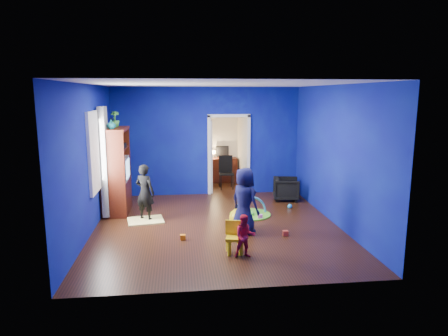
{
  "coord_description": "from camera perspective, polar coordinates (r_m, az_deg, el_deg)",
  "views": [
    {
      "loc": [
        -0.77,
        -7.92,
        2.71
      ],
      "look_at": [
        0.2,
        0.4,
        1.15
      ],
      "focal_mm": 32.0,
      "sensor_mm": 36.0,
      "label": 1
    }
  ],
  "objects": [
    {
      "name": "wall_right",
      "position": [
        8.66,
        15.64,
        1.77
      ],
      "size": [
        0.02,
        5.5,
        2.9
      ],
      "primitive_type": "cube",
      "color": "#0A0A78",
      "rests_on": "floor"
    },
    {
      "name": "toy_0",
      "position": [
        7.94,
        8.77,
        -9.18
      ],
      "size": [
        0.1,
        0.08,
        0.1
      ],
      "primitive_type": "cube",
      "color": "#EB4527",
      "rests_on": "floor"
    },
    {
      "name": "child_black",
      "position": [
        8.81,
        -11.23,
        -3.42
      ],
      "size": [
        0.54,
        0.48,
        1.24
      ],
      "primitive_type": "imported",
      "rotation": [
        0.0,
        0.0,
        2.61
      ],
      "color": "black",
      "rests_on": "floor"
    },
    {
      "name": "curtain",
      "position": [
        9.09,
        -16.68,
        0.83
      ],
      "size": [
        0.14,
        0.42,
        2.4
      ],
      "primitive_type": "cube",
      "color": "slate",
      "rests_on": "floor"
    },
    {
      "name": "hopper_ball",
      "position": [
        8.19,
        2.27,
        -7.19
      ],
      "size": [
        0.43,
        0.43,
        0.43
      ],
      "primitive_type": "sphere",
      "color": "yellow",
      "rests_on": "floor"
    },
    {
      "name": "desk_lamp",
      "position": [
        12.42,
        -1.51,
        2.28
      ],
      "size": [
        0.14,
        0.14,
        0.14
      ],
      "primitive_type": "sphere",
      "color": "#FFD88C",
      "rests_on": "study_desk"
    },
    {
      "name": "ceiling",
      "position": [
        7.96,
        -1.1,
        11.89
      ],
      "size": [
        5.0,
        5.5,
        0.01
      ],
      "primitive_type": "cube",
      "color": "white",
      "rests_on": "wall_back"
    },
    {
      "name": "yellow_blanket",
      "position": [
        8.87,
        -11.14,
        -7.36
      ],
      "size": [
        0.84,
        0.72,
        0.03
      ],
      "primitive_type": "cube",
      "rotation": [
        0.0,
        0.0,
        0.17
      ],
      "color": "#F2E07A",
      "rests_on": "floor"
    },
    {
      "name": "crt_tv",
      "position": [
        9.47,
        -14.98,
        -0.12
      ],
      "size": [
        0.46,
        0.7,
        0.54
      ],
      "primitive_type": "cube",
      "color": "silver",
      "rests_on": "tv_armoire"
    },
    {
      "name": "toddler_red",
      "position": [
        6.77,
        3.01,
        -9.71
      ],
      "size": [
        0.37,
        0.29,
        0.74
      ],
      "primitive_type": "imported",
      "rotation": [
        0.0,
        0.0,
        -0.02
      ],
      "color": "red",
      "rests_on": "floor"
    },
    {
      "name": "armchair",
      "position": [
        10.46,
        8.88,
        -2.96
      ],
      "size": [
        0.75,
        0.73,
        0.59
      ],
      "primitive_type": "imported",
      "rotation": [
        0.0,
        0.0,
        1.39
      ],
      "color": "black",
      "rests_on": "floor"
    },
    {
      "name": "vase",
      "position": [
        9.05,
        -15.81,
        6.02
      ],
      "size": [
        0.26,
        0.26,
        0.2
      ],
      "primitive_type": "imported",
      "rotation": [
        0.0,
        0.0,
        0.39
      ],
      "color": "#0C4E64",
      "rests_on": "tv_armoire"
    },
    {
      "name": "tv_armoire",
      "position": [
        9.48,
        -15.21,
        -0.36
      ],
      "size": [
        0.58,
        1.14,
        1.96
      ],
      "primitive_type": "cube",
      "color": "#3E100A",
      "rests_on": "floor"
    },
    {
      "name": "play_mat",
      "position": [
        9.16,
        3.76,
        -6.62
      ],
      "size": [
        0.93,
        0.93,
        0.02
      ],
      "primitive_type": "cylinder",
      "color": "green",
      "rests_on": "floor"
    },
    {
      "name": "folding_chair",
      "position": [
        11.53,
        0.34,
        -0.73
      ],
      "size": [
        0.4,
        0.4,
        0.92
      ],
      "primitive_type": "cube",
      "color": "black",
      "rests_on": "floor"
    },
    {
      "name": "floor",
      "position": [
        8.41,
        -1.03,
        -8.28
      ],
      "size": [
        5.0,
        5.5,
        0.01
      ],
      "primitive_type": "cube",
      "color": "black",
      "rests_on": "ground"
    },
    {
      "name": "alcove",
      "position": [
        11.72,
        0.15,
        3.37
      ],
      "size": [
        1.0,
        1.75,
        2.5
      ],
      "primitive_type": null,
      "color": "silver",
      "rests_on": "floor"
    },
    {
      "name": "wall_front",
      "position": [
        5.38,
        1.77,
        -3.02
      ],
      "size": [
        5.0,
        0.02,
        2.9
      ],
      "primitive_type": "cube",
      "color": "#0A0A78",
      "rests_on": "floor"
    },
    {
      "name": "book_shelf",
      "position": [
        12.39,
        -0.26,
        7.33
      ],
      "size": [
        0.88,
        0.24,
        0.04
      ],
      "primitive_type": "cube",
      "color": "white",
      "rests_on": "study_desk"
    },
    {
      "name": "wall_back",
      "position": [
        10.77,
        -2.48,
        3.8
      ],
      "size": [
        5.0,
        0.02,
        2.9
      ],
      "primitive_type": "cube",
      "color": "#0A0A78",
      "rests_on": "floor"
    },
    {
      "name": "child_navy",
      "position": [
        7.84,
        2.94,
        -4.69
      ],
      "size": [
        0.72,
        0.76,
        1.31
      ],
      "primitive_type": "imported",
      "rotation": [
        0.0,
        0.0,
        2.22
      ],
      "color": "#0F1337",
      "rests_on": "floor"
    },
    {
      "name": "doorway",
      "position": [
        10.89,
        0.69,
        1.75
      ],
      "size": [
        1.16,
        0.1,
        2.1
      ],
      "primitive_type": "cube",
      "color": "white",
      "rests_on": "floor"
    },
    {
      "name": "toy_3",
      "position": [
        9.06,
        4.0,
        -6.54
      ],
      "size": [
        0.11,
        0.11,
        0.11
      ],
      "primitive_type": "sphere",
      "color": "green",
      "rests_on": "floor"
    },
    {
      "name": "wall_left",
      "position": [
        8.21,
        -18.71,
        1.14
      ],
      "size": [
        0.02,
        5.5,
        2.9
      ],
      "primitive_type": "cube",
      "color": "#0A0A78",
      "rests_on": "floor"
    },
    {
      "name": "toy_4",
      "position": [
        8.88,
        5.19,
        -6.95
      ],
      "size": [
        0.1,
        0.08,
        0.1
      ],
      "primitive_type": "cube",
      "color": "#D750D0",
      "rests_on": "floor"
    },
    {
      "name": "toy_1",
      "position": [
        9.77,
        9.38,
        -5.38
      ],
      "size": [
        0.11,
        0.11,
        0.11
      ],
      "primitive_type": "sphere",
      "color": "#279BDE",
      "rests_on": "floor"
    },
    {
      "name": "toy_arch",
      "position": [
        9.16,
        3.76,
        -6.58
      ],
      "size": [
        0.81,
        0.29,
        0.83
      ],
      "primitive_type": "torus",
      "rotation": [
        1.57,
        0.0,
        0.29
      ],
      "color": "#3F8CD8",
      "rests_on": "floor"
    },
    {
      "name": "desk_monitor",
      "position": [
        12.5,
        -0.26,
        2.43
      ],
      "size": [
        0.4,
        0.05,
        0.32
      ],
      "primitive_type": "cube",
      "color": "black",
      "rests_on": "study_desk"
    },
    {
      "name": "study_desk",
      "position": [
        12.48,
        -0.2,
        -0.26
      ],
      "size": [
        0.88,
        0.44,
        0.75
      ],
      "primitive_type": "cube",
      "color": "#3D140A",
      "rests_on": "floor"
    },
    {
      "name": "kid_chair",
      "position": [
        6.97,
        1.49,
        -10.13
      ],
      "size": [
        0.34,
        0.34,
        0.5
      ],
      "primitive_type": "cube",
      "rotation": [
        0.0,
        0.0,
        -0.23
      ],
      "color": "yellow",
      "rests_on": "floor"
    },
    {
      "name": "window_left",
      "position": [
        8.53,
        -18.17,
        2.18
      ],
      "size": [
        0.03,
        0.95,
        1.55
      ],
      "primitive_type": "cube",
      "color": "white",
      "rests_on": "wall_left"
    },
    {
      "name": "toy_2",
      "position": [
        7.67,
        -5.9,
        -9.81
      ],
      "size": [
        0.1,
        0.08,
        0.1
      ],
      "primitive_type": "cube",
      "color": "orange",
      "rests_on": "floor"
    },
    {
      "name": "potted_plant",
      "position": [
        9.55,
        -15.35,
        6.76
      ],
      "size": [
        0.24,
        0.24,
        0.37
      ],
      "primitive_type": "imported",
      "rotation": [
        0.0,
        0.0,
        0.17
      ],
      "color": "#327F2E",
      "rests_on": "tv_armoire"
    }
  ]
}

